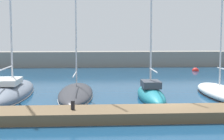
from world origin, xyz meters
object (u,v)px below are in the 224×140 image
(mooring_buoy_red, at_px, (195,71))
(dock_bollard, at_px, (73,105))
(sailboat_slate_second, at_px, (10,91))
(sailboat_white_fifth, at_px, (220,92))
(sailboat_charcoal_third, at_px, (76,92))
(sailboat_teal_fourth, at_px, (151,94))

(mooring_buoy_red, height_order, dock_bollard, dock_bollard)
(sailboat_slate_second, height_order, mooring_buoy_red, sailboat_slate_second)
(sailboat_slate_second, xyz_separation_m, sailboat_white_fifth, (14.60, -1.33, -0.01))
(sailboat_slate_second, distance_m, mooring_buoy_red, 24.71)
(sailboat_charcoal_third, distance_m, sailboat_white_fifth, 10.02)
(dock_bollard, bearing_deg, sailboat_charcoal_third, 90.85)
(sailboat_white_fifth, height_order, mooring_buoy_red, sailboat_white_fifth)
(sailboat_teal_fourth, height_order, sailboat_white_fifth, sailboat_white_fifth)
(sailboat_teal_fourth, bearing_deg, sailboat_charcoal_third, 74.99)
(sailboat_slate_second, bearing_deg, mooring_buoy_red, -48.27)
(sailboat_white_fifth, xyz_separation_m, mooring_buoy_red, (3.92, 17.69, -0.32))
(sailboat_slate_second, relative_size, mooring_buoy_red, 23.68)
(sailboat_slate_second, height_order, sailboat_white_fifth, sailboat_slate_second)
(sailboat_white_fifth, relative_size, dock_bollard, 34.29)
(sailboat_charcoal_third, distance_m, dock_bollard, 7.00)
(mooring_buoy_red, xyz_separation_m, dock_bollard, (-13.79, -23.74, 0.75))
(mooring_buoy_red, bearing_deg, dock_bollard, -120.15)
(sailboat_white_fifth, bearing_deg, dock_bollard, 122.40)
(sailboat_teal_fourth, bearing_deg, dock_bollard, 139.77)
(sailboat_charcoal_third, relative_size, dock_bollard, 38.62)
(dock_bollard, bearing_deg, sailboat_teal_fourth, 48.13)
(sailboat_slate_second, bearing_deg, sailboat_teal_fourth, -100.85)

